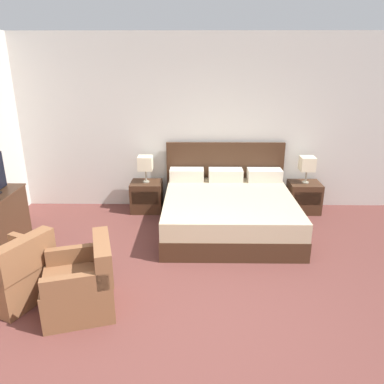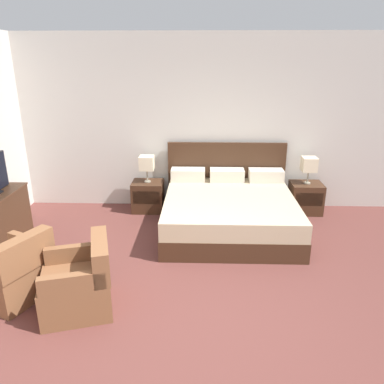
{
  "view_description": "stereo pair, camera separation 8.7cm",
  "coord_description": "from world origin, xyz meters",
  "px_view_note": "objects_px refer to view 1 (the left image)",
  "views": [
    {
      "loc": [
        0.01,
        -3.06,
        2.47
      ],
      "look_at": [
        -0.05,
        1.76,
        0.75
      ],
      "focal_mm": 35.0,
      "sensor_mm": 36.0,
      "label": 1
    },
    {
      "loc": [
        0.1,
        -3.06,
        2.47
      ],
      "look_at": [
        -0.05,
        1.76,
        0.75
      ],
      "focal_mm": 35.0,
      "sensor_mm": 36.0,
      "label": 2
    }
  ],
  "objects_px": {
    "nightstand_left": "(147,196)",
    "table_lamp_right": "(307,164)",
    "nightstand_right": "(304,197)",
    "armchair_companion": "(82,285)",
    "table_lamp_left": "(145,164)",
    "armchair_by_window": "(14,275)",
    "bed": "(228,210)"
  },
  "relations": [
    {
      "from": "nightstand_left",
      "to": "nightstand_right",
      "type": "distance_m",
      "value": 2.68
    },
    {
      "from": "armchair_by_window",
      "to": "armchair_companion",
      "type": "height_order",
      "value": "same"
    },
    {
      "from": "nightstand_right",
      "to": "table_lamp_right",
      "type": "relative_size",
      "value": 1.16
    },
    {
      "from": "table_lamp_left",
      "to": "table_lamp_right",
      "type": "height_order",
      "value": "same"
    },
    {
      "from": "bed",
      "to": "nightstand_left",
      "type": "height_order",
      "value": "bed"
    },
    {
      "from": "armchair_companion",
      "to": "bed",
      "type": "bearing_deg",
      "value": 50.47
    },
    {
      "from": "nightstand_left",
      "to": "armchair_by_window",
      "type": "bearing_deg",
      "value": -113.59
    },
    {
      "from": "table_lamp_right",
      "to": "armchair_companion",
      "type": "distance_m",
      "value": 4.07
    },
    {
      "from": "nightstand_left",
      "to": "nightstand_right",
      "type": "xyz_separation_m",
      "value": [
        2.68,
        0.0,
        0.0
      ]
    },
    {
      "from": "bed",
      "to": "armchair_companion",
      "type": "xyz_separation_m",
      "value": [
        -1.65,
        -2.0,
        -0.01
      ]
    },
    {
      "from": "bed",
      "to": "armchair_companion",
      "type": "distance_m",
      "value": 2.6
    },
    {
      "from": "nightstand_left",
      "to": "table_lamp_right",
      "type": "xyz_separation_m",
      "value": [
        2.68,
        0.0,
        0.58
      ]
    },
    {
      "from": "table_lamp_left",
      "to": "armchair_by_window",
      "type": "xyz_separation_m",
      "value": [
        -1.1,
        -2.53,
        -0.55
      ]
    },
    {
      "from": "nightstand_right",
      "to": "armchair_by_window",
      "type": "relative_size",
      "value": 0.57
    },
    {
      "from": "table_lamp_left",
      "to": "armchair_companion",
      "type": "height_order",
      "value": "table_lamp_left"
    },
    {
      "from": "nightstand_left",
      "to": "table_lamp_left",
      "type": "height_order",
      "value": "table_lamp_left"
    },
    {
      "from": "nightstand_right",
      "to": "armchair_companion",
      "type": "height_order",
      "value": "armchair_companion"
    },
    {
      "from": "nightstand_right",
      "to": "table_lamp_left",
      "type": "xyz_separation_m",
      "value": [
        -2.68,
        0.0,
        0.58
      ]
    },
    {
      "from": "bed",
      "to": "nightstand_right",
      "type": "distance_m",
      "value": 1.51
    },
    {
      "from": "bed",
      "to": "table_lamp_right",
      "type": "relative_size",
      "value": 4.5
    },
    {
      "from": "bed",
      "to": "nightstand_right",
      "type": "xyz_separation_m",
      "value": [
        1.34,
        0.7,
        -0.04
      ]
    },
    {
      "from": "table_lamp_left",
      "to": "table_lamp_right",
      "type": "bearing_deg",
      "value": 0.0
    },
    {
      "from": "nightstand_left",
      "to": "armchair_by_window",
      "type": "height_order",
      "value": "armchair_by_window"
    },
    {
      "from": "nightstand_right",
      "to": "armchair_companion",
      "type": "bearing_deg",
      "value": -137.88
    },
    {
      "from": "bed",
      "to": "armchair_by_window",
      "type": "xyz_separation_m",
      "value": [
        -2.44,
        -1.83,
        -0.01
      ]
    },
    {
      "from": "nightstand_right",
      "to": "armchair_companion",
      "type": "relative_size",
      "value": 0.61
    },
    {
      "from": "armchair_companion",
      "to": "armchair_by_window",
      "type": "bearing_deg",
      "value": 167.26
    },
    {
      "from": "nightstand_left",
      "to": "nightstand_right",
      "type": "bearing_deg",
      "value": 0.0
    },
    {
      "from": "nightstand_left",
      "to": "armchair_by_window",
      "type": "relative_size",
      "value": 0.57
    },
    {
      "from": "nightstand_left",
      "to": "table_lamp_left",
      "type": "distance_m",
      "value": 0.58
    },
    {
      "from": "nightstand_right",
      "to": "table_lamp_left",
      "type": "height_order",
      "value": "table_lamp_left"
    },
    {
      "from": "table_lamp_left",
      "to": "armchair_companion",
      "type": "distance_m",
      "value": 2.78
    }
  ]
}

